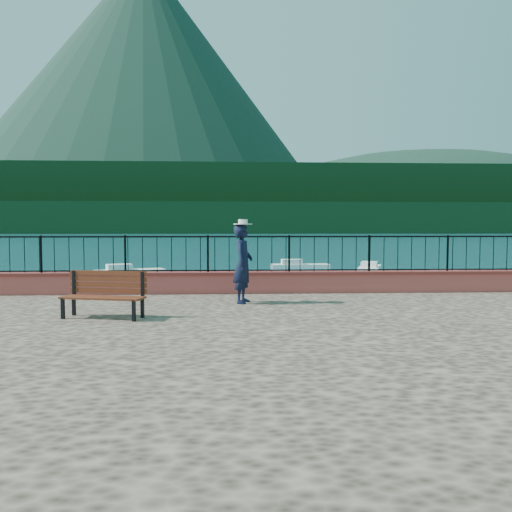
{
  "coord_description": "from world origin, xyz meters",
  "views": [
    {
      "loc": [
        -1.9,
        -9.74,
        2.95
      ],
      "look_at": [
        -1.29,
        2.0,
        2.3
      ],
      "focal_mm": 35.0,
      "sensor_mm": 36.0,
      "label": 1
    }
  ],
  "objects": [
    {
      "name": "ground",
      "position": [
        0.0,
        0.0,
        0.0
      ],
      "size": [
        2000.0,
        2000.0,
        0.0
      ],
      "primitive_type": "plane",
      "color": "#19596B",
      "rests_on": "ground"
    },
    {
      "name": "parapet",
      "position": [
        0.0,
        3.7,
        1.49
      ],
      "size": [
        28.0,
        0.46,
        0.58
      ],
      "primitive_type": "cube",
      "color": "#C44749",
      "rests_on": "promenade"
    },
    {
      "name": "railing",
      "position": [
        0.0,
        3.7,
        2.25
      ],
      "size": [
        27.0,
        0.05,
        0.95
      ],
      "primitive_type": "cube",
      "color": "black",
      "rests_on": "parapet"
    },
    {
      "name": "dock",
      "position": [
        -2.0,
        12.0,
        0.15
      ],
      "size": [
        2.0,
        16.0,
        0.3
      ],
      "primitive_type": "cube",
      "color": "#2D231C",
      "rests_on": "ground"
    },
    {
      "name": "far_forest",
      "position": [
        0.0,
        300.0,
        9.0
      ],
      "size": [
        900.0,
        60.0,
        18.0
      ],
      "primitive_type": "cube",
      "color": "black",
      "rests_on": "ground"
    },
    {
      "name": "foothills",
      "position": [
        0.0,
        360.0,
        22.0
      ],
      "size": [
        900.0,
        120.0,
        44.0
      ],
      "primitive_type": "cube",
      "color": "black",
      "rests_on": "ground"
    },
    {
      "name": "volcano",
      "position": [
        -120.0,
        700.0,
        190.0
      ],
      "size": [
        560.0,
        560.0,
        380.0
      ],
      "primitive_type": "cone",
      "color": "#142D23",
      "rests_on": "ground"
    },
    {
      "name": "companion_hill",
      "position": [
        220.0,
        560.0,
        0.0
      ],
      "size": [
        448.0,
        384.0,
        180.0
      ],
      "primitive_type": "ellipsoid",
      "color": "#142D23",
      "rests_on": "ground"
    },
    {
      "name": "park_bench",
      "position": [
        -4.37,
        0.07,
        1.48
      ],
      "size": [
        1.71,
        0.9,
        0.9
      ],
      "rotation": [
        0.0,
        0.0,
        -0.24
      ],
      "color": "black",
      "rests_on": "promenade"
    },
    {
      "name": "person",
      "position": [
        -1.6,
        1.9,
        2.12
      ],
      "size": [
        0.6,
        0.76,
        1.84
      ],
      "primitive_type": "imported",
      "rotation": [
        0.0,
        0.0,
        1.31
      ],
      "color": "black",
      "rests_on": "promenade"
    },
    {
      "name": "hat",
      "position": [
        -1.6,
        1.9,
        3.1
      ],
      "size": [
        0.44,
        0.44,
        0.12
      ],
      "primitive_type": "cylinder",
      "color": "white",
      "rests_on": "person"
    },
    {
      "name": "boat_0",
      "position": [
        -5.2,
        6.98,
        0.4
      ],
      "size": [
        3.92,
        1.47,
        0.8
      ],
      "primitive_type": "cube",
      "rotation": [
        0.0,
        0.0,
        0.04
      ],
      "color": "silver",
      "rests_on": "ground"
    },
    {
      "name": "boat_1",
      "position": [
        2.92,
        11.71,
        0.4
      ],
      "size": [
        3.97,
        3.08,
        0.8
      ],
      "primitive_type": "cube",
      "rotation": [
        0.0,
        0.0,
        -0.54
      ],
      "color": "white",
      "rests_on": "ground"
    },
    {
      "name": "boat_2",
      "position": [
        9.82,
        15.98,
        0.4
      ],
      "size": [
        4.19,
        3.49,
        0.8
      ],
      "primitive_type": "cube",
      "rotation": [
        0.0,
        0.0,
        0.61
      ],
      "color": "silver",
      "rests_on": "ground"
    },
    {
      "name": "boat_3",
      "position": [
        -8.08,
        21.19,
        0.4
      ],
      "size": [
        4.37,
        2.81,
        0.8
      ],
      "primitive_type": "cube",
      "rotation": [
        0.0,
        0.0,
        0.39
      ],
      "color": "silver",
      "rests_on": "ground"
    },
    {
      "name": "boat_4",
      "position": [
        3.06,
        25.23,
        0.4
      ],
      "size": [
        4.07,
        1.35,
        0.8
      ],
      "primitive_type": "cube",
      "rotation": [
        0.0,
        0.0,
        0.01
      ],
      "color": "silver",
      "rests_on": "ground"
    },
    {
      "name": "boat_5",
      "position": [
        7.43,
        23.01,
        0.4
      ],
      "size": [
        2.59,
        4.25,
        0.8
      ],
      "primitive_type": "cube",
      "rotation": [
        0.0,
        0.0,
        1.23
      ],
      "color": "silver",
      "rests_on": "ground"
    }
  ]
}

